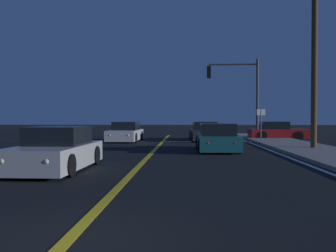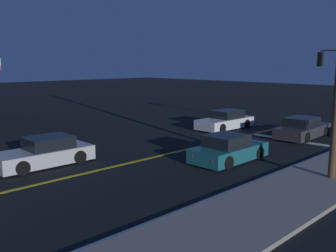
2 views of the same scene
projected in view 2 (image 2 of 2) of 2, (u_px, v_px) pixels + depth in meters
The scene contains 8 objects.
sidewalk_right at pixel (287, 196), 13.22m from camera, with size 3.20×39.24×0.15m, color gray.
lane_line_center at pixel (148, 158), 18.62m from camera, with size 0.20×37.06×0.01m, color gold.
lane_line_edge_right at pixel (244, 185), 14.54m from camera, with size 0.16×37.06×0.01m, color white.
stop_bar at pixel (294, 141), 22.93m from camera, with size 6.00×0.50×0.01m, color white.
car_mid_block_white at pixel (225, 121), 27.03m from camera, with size 2.04×4.69×1.34m.
car_following_oncoming_charcoal at pixel (303, 129), 23.78m from camera, with size 2.07×4.72×1.34m.
car_distant_tail_silver at pixel (45, 153), 17.36m from camera, with size 2.00×4.50×1.34m.
car_side_waiting_teal at pixel (228, 150), 18.05m from camera, with size 2.01×4.21×1.34m.
Camera 2 is at (13.70, -0.94, 4.75)m, focal length 39.60 mm.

